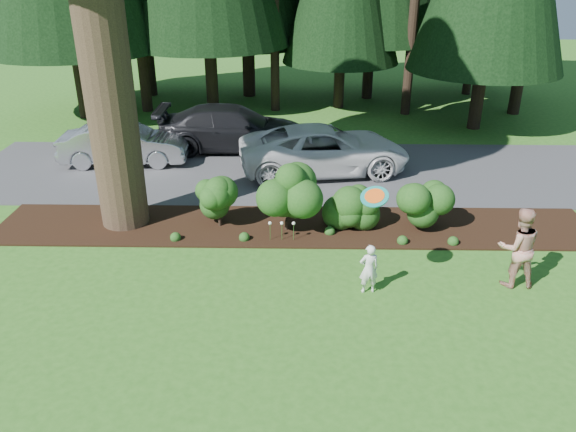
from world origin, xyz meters
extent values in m
plane|color=#2D621C|center=(0.00, 0.00, 0.00)|extent=(80.00, 80.00, 0.00)
cube|color=black|center=(0.00, 3.25, 0.03)|extent=(16.00, 2.50, 0.05)
cube|color=#38383A|center=(0.00, 7.50, 0.01)|extent=(22.00, 6.00, 0.03)
sphere|color=#1E4B17|center=(-2.00, 3.20, 0.66)|extent=(1.08, 1.08, 1.08)
cylinder|color=black|center=(-2.00, 3.20, 0.15)|extent=(0.08, 0.08, 0.30)
sphere|color=#1E4B17|center=(-0.20, 3.00, 0.94)|extent=(1.35, 1.35, 1.35)
cylinder|color=black|center=(-0.20, 3.00, 0.15)|extent=(0.08, 0.08, 0.30)
sphere|color=#1E4B17|center=(1.60, 3.30, 0.83)|extent=(1.26, 1.26, 1.26)
cylinder|color=black|center=(1.60, 3.30, 0.15)|extent=(0.08, 0.08, 0.30)
sphere|color=#1E4B17|center=(3.40, 3.10, 0.72)|extent=(1.17, 1.17, 1.17)
cylinder|color=black|center=(3.40, 3.10, 0.15)|extent=(0.08, 0.08, 0.30)
cylinder|color=#1E4B17|center=(-0.60, 2.40, 0.25)|extent=(0.01, 0.01, 0.50)
sphere|color=white|center=(-0.60, 2.40, 0.52)|extent=(0.09, 0.09, 0.09)
cylinder|color=#1E4B17|center=(-0.30, 2.40, 0.25)|extent=(0.01, 0.01, 0.50)
sphere|color=white|center=(-0.30, 2.40, 0.52)|extent=(0.09, 0.09, 0.09)
cylinder|color=#1E4B17|center=(0.00, 2.40, 0.25)|extent=(0.01, 0.01, 0.50)
sphere|color=white|center=(0.00, 2.40, 0.52)|extent=(0.09, 0.09, 0.09)
cylinder|color=black|center=(-9.50, 14.00, 4.90)|extent=(0.50, 0.50, 9.80)
cylinder|color=black|center=(-7.00, 14.50, 4.55)|extent=(0.50, 0.50, 9.10)
cylinder|color=black|center=(-1.00, 13.50, 4.38)|extent=(0.50, 0.50, 8.75)
cylinder|color=black|center=(5.00, 15.50, 4.72)|extent=(0.50, 0.50, 9.45)
imported|color=#ACACB1|center=(-5.94, 8.14, 0.74)|extent=(4.42, 1.79, 1.43)
imported|color=silver|center=(0.96, 7.44, 0.81)|extent=(5.98, 3.49, 1.57)
imported|color=black|center=(-2.32, 9.80, 0.84)|extent=(5.65, 2.42, 1.62)
imported|color=white|center=(1.64, 0.08, 0.58)|extent=(0.46, 0.34, 1.15)
imported|color=#A52F16|center=(4.90, 0.45, 0.93)|extent=(0.92, 0.73, 1.86)
cylinder|color=#18857A|center=(1.64, -0.04, 2.31)|extent=(0.61, 0.54, 0.37)
cylinder|color=#FF5F15|center=(1.64, -0.04, 2.33)|extent=(0.43, 0.37, 0.26)
camera|label=1|loc=(0.11, -10.37, 6.73)|focal=35.00mm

